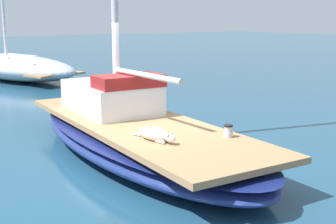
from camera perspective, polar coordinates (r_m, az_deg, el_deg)
The scene contains 6 objects.
ground_plane at distance 8.91m, azimuth -3.73°, elevation -5.31°, with size 120.00×120.00×0.00m, color navy.
sailboat_main at distance 8.82m, azimuth -3.75°, elevation -3.23°, with size 2.94×7.37×0.66m.
cabin_house at distance 9.66m, azimuth -6.90°, elevation 2.08°, with size 1.53×2.30×0.84m.
dog_white at distance 7.34m, azimuth -1.62°, elevation -2.77°, with size 0.37×0.95×0.22m.
deck_winch at distance 7.63m, azimuth 7.48°, elevation -2.39°, with size 0.16×0.16×0.21m.
moored_boat_far_astern at distance 20.59m, azimuth -18.30°, elevation 5.34°, with size 4.44×7.63×5.48m.
Camera 1 is at (-4.44, -7.28, 2.59)m, focal length 49.09 mm.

